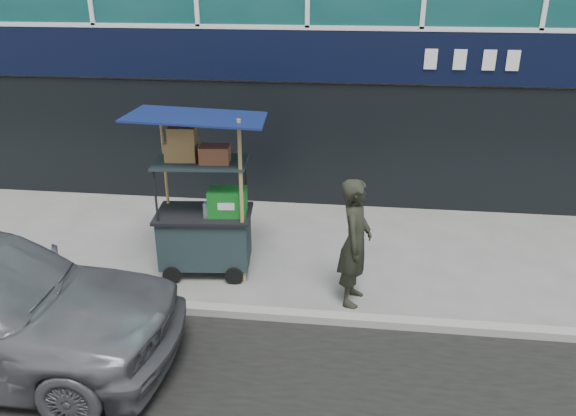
# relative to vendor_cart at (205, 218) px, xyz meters

# --- Properties ---
(ground) EXTENTS (80.00, 80.00, 0.00)m
(ground) POSITION_rel_vendor_cart_xyz_m (1.25, -0.98, -0.90)
(ground) COLOR slate
(ground) RESTS_ON ground
(curb) EXTENTS (80.00, 0.18, 0.12)m
(curb) POSITION_rel_vendor_cart_xyz_m (1.25, -1.18, -0.84)
(curb) COLOR #97968E
(curb) RESTS_ON ground
(vendor_cart) EXTENTS (2.02, 1.52, 2.56)m
(vendor_cart) POSITION_rel_vendor_cart_xyz_m (0.00, 0.00, 0.00)
(vendor_cart) COLOR #182729
(vendor_cart) RESTS_ON ground
(vendor_man) EXTENTS (0.55, 0.73, 1.84)m
(vendor_man) POSITION_rel_vendor_cart_xyz_m (2.26, -0.60, 0.02)
(vendor_man) COLOR black
(vendor_man) RESTS_ON ground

